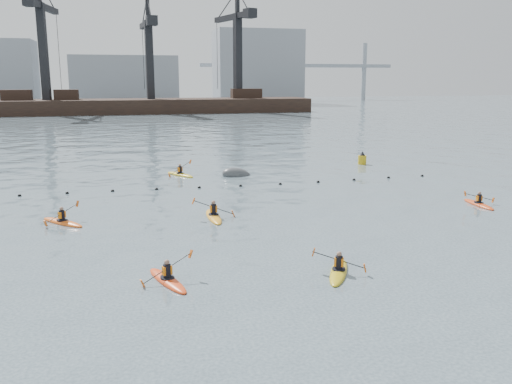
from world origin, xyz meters
TOP-DOWN VIEW (x-y plane):
  - ground at (0.00, 0.00)m, footprint 400.00×400.00m
  - float_line at (-0.50, 22.53)m, footprint 33.24×0.73m
  - barge_pier at (-0.22, 110.00)m, footprint 72.00×19.30m
  - skyline at (2.23, 150.27)m, footprint 141.00×28.00m
  - kayaker_0 at (-5.83, 4.65)m, footprint 2.13×3.21m
  - kayaker_1 at (0.94, 3.90)m, footprint 2.09×3.16m
  - kayaker_2 at (-10.58, 14.72)m, footprint 2.63×2.87m
  - kayaker_3 at (-2.43, 13.91)m, footprint 2.42×3.51m
  - kayaker_4 at (14.00, 12.90)m, footprint 2.08×3.08m
  - kayaker_5 at (-2.74, 27.98)m, footprint 2.23×3.20m
  - mooring_buoy at (1.70, 26.81)m, footprint 2.82×1.75m
  - nav_buoy at (14.00, 29.64)m, footprint 0.75×0.75m

SIDE VIEW (x-z plane):
  - ground at x=0.00m, z-range 0.00..0.00m
  - mooring_buoy at x=1.70m, z-range -0.86..0.86m
  - float_line at x=-0.50m, z-range -0.09..0.15m
  - kayaker_4 at x=14.00m, z-range -0.43..0.62m
  - kayaker_0 at x=-5.83m, z-range -0.52..0.71m
  - kayaker_1 at x=0.94m, z-range -0.45..0.65m
  - kayaker_2 at x=-10.58m, z-range -0.49..0.69m
  - kayaker_5 at x=-2.74m, z-range -0.54..0.75m
  - kayaker_3 at x=-2.43m, z-range -0.56..0.77m
  - nav_buoy at x=14.00m, z-range -0.27..1.10m
  - barge_pier at x=-0.22m, z-range -12.86..16.64m
  - skyline at x=2.23m, z-range -1.75..20.25m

